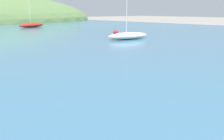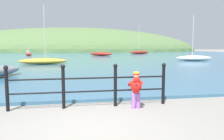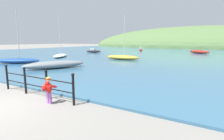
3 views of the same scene
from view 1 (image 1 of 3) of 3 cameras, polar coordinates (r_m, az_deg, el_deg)
boat_far_left at (r=22.74m, az=3.55°, el=7.49°), size 4.09×1.79×4.94m
boat_green_fishing at (r=41.48m, az=-17.10°, el=9.35°), size 5.07×3.30×6.09m
mooring_buoy at (r=27.06m, az=0.82°, el=8.23°), size 0.50×0.50×0.50m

